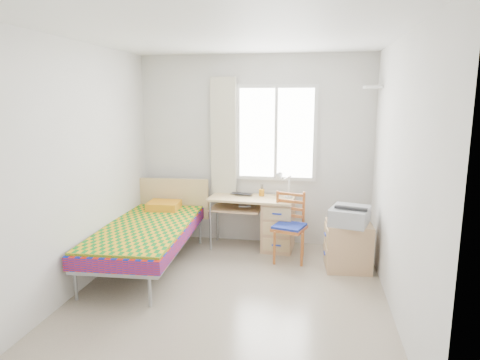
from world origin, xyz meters
name	(u,v)px	position (x,y,z in m)	size (l,w,h in m)	color
floor	(230,294)	(0.00, 0.00, 0.00)	(3.50, 3.50, 0.00)	#BCAD93
ceiling	(229,35)	(0.00, 0.00, 2.60)	(3.50, 3.50, 0.00)	white
wall_back	(254,151)	(0.00, 1.75, 1.30)	(3.20, 3.20, 0.00)	silver
wall_left	(81,168)	(-1.60, 0.00, 1.30)	(3.50, 3.50, 0.00)	silver
wall_right	(399,177)	(1.60, 0.00, 1.30)	(3.50, 3.50, 0.00)	silver
window	(276,133)	(0.30, 1.73, 1.55)	(1.10, 0.04, 1.30)	white
curtain	(224,140)	(-0.42, 1.68, 1.45)	(0.35, 0.05, 1.70)	beige
floating_shelf	(373,87)	(1.49, 1.40, 2.15)	(0.20, 0.32, 0.03)	white
bed	(149,231)	(-1.12, 0.62, 0.44)	(1.08, 2.14, 0.91)	gray
desk	(273,221)	(0.30, 1.46, 0.38)	(1.16, 0.59, 0.70)	tan
chair	(290,222)	(0.55, 1.12, 0.49)	(0.46, 0.46, 0.87)	#9B3F1E
cabinet	(348,246)	(1.25, 0.93, 0.28)	(0.56, 0.50, 0.57)	tan
printer	(350,215)	(1.25, 0.89, 0.67)	(0.52, 0.57, 0.21)	#9DA1A4
laptop	(241,195)	(-0.16, 1.53, 0.72)	(0.30, 0.19, 0.02)	black
pen_cup	(262,193)	(0.13, 1.57, 0.75)	(0.07, 0.07, 0.09)	orange
task_lamp	(284,182)	(0.44, 1.40, 0.94)	(0.22, 0.31, 0.37)	white
book	(239,205)	(-0.17, 1.47, 0.59)	(0.17, 0.23, 0.02)	gray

